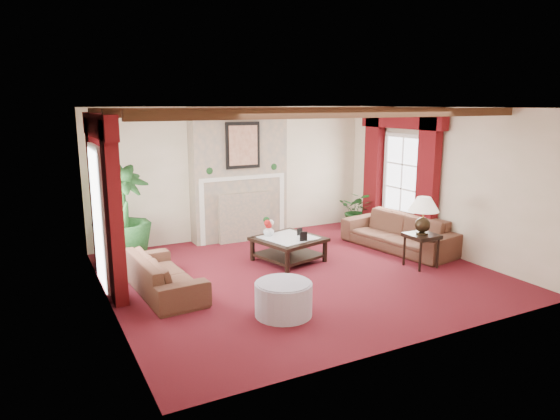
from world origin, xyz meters
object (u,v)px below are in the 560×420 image
sofa_right (399,227)px  ottoman (283,299)px  sofa_left (163,268)px  coffee_table (289,249)px  potted_palm (123,235)px  side_table (421,250)px

sofa_right → ottoman: bearing=-73.2°
sofa_left → sofa_right: size_ratio=0.83×
sofa_right → ottoman: sofa_right is taller
sofa_left → ottoman: size_ratio=2.54×
sofa_right → coffee_table: bearing=-107.7°
potted_palm → side_table: 5.19m
coffee_table → ottoman: 2.33m
sofa_left → coffee_table: 2.41m
coffee_table → side_table: size_ratio=1.81×
ottoman → potted_palm: bearing=114.5°
sofa_right → coffee_table: sofa_right is taller
sofa_left → potted_palm: (-0.28, 1.66, 0.13)m
sofa_right → side_table: size_ratio=4.03×
sofa_left → side_table: size_ratio=3.35×
sofa_left → sofa_right: 4.61m
side_table → coffee_table: bearing=144.8°
sofa_left → coffee_table: size_ratio=1.85×
sofa_right → potted_palm: (-4.88, 1.53, 0.06)m
sofa_left → potted_palm: potted_palm is taller
potted_palm → side_table: bearing=-29.4°
sofa_left → coffee_table: (2.37, 0.44, -0.16)m
side_table → ottoman: side_table is taller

